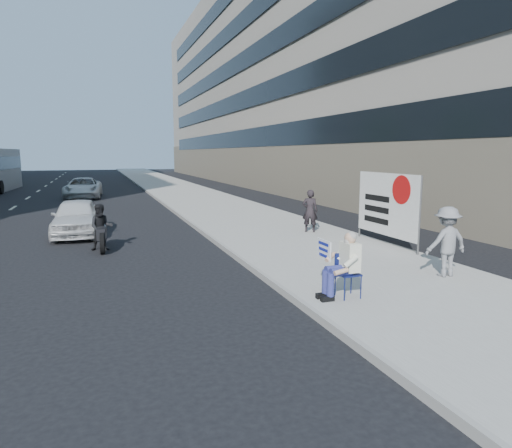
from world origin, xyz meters
name	(u,v)px	position (x,y,z in m)	size (l,w,h in m)	color
ground	(229,318)	(0.00, 0.00, 0.00)	(160.00, 160.00, 0.00)	black
near_sidewalk	(202,200)	(4.00, 20.00, 0.07)	(5.00, 120.00, 0.15)	gray
near_building	(310,76)	(17.00, 32.00, 10.00)	(14.00, 70.00, 20.00)	#9D9488
seated_protester	(343,261)	(2.29, -0.02, 0.87)	(0.83, 1.11, 1.31)	navy
jogger	(447,242)	(5.32, 0.59, 0.95)	(1.04, 0.59, 1.60)	gray
pedestrian_woman	(310,211)	(5.00, 6.99, 0.91)	(0.55, 0.36, 1.52)	black
protest_banner	(387,204)	(6.18, 4.11, 1.40)	(0.08, 3.06, 2.20)	#4C4C4C
white_sedan_near	(77,217)	(-2.88, 9.95, 0.66)	(1.56, 3.89, 1.32)	silver
white_sedan_far	(83,188)	(-2.99, 24.81, 0.67)	(2.23, 4.83, 1.34)	silver
motorcycle	(102,230)	(-2.07, 6.93, 0.64)	(0.72, 2.05, 1.42)	black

